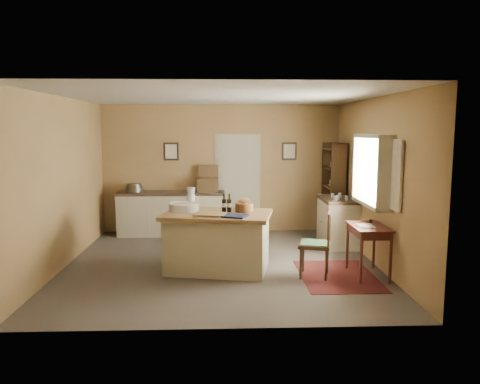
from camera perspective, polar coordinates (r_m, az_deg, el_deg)
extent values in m
plane|color=brown|center=(7.74, -2.30, -8.76)|extent=(5.00, 5.00, 0.00)
cube|color=#9A7748|center=(9.96, -2.32, 2.85)|extent=(5.00, 0.10, 2.70)
cube|color=#9A7748|center=(5.00, -2.43, -2.04)|extent=(5.00, 0.10, 2.70)
cube|color=#9A7748|center=(7.89, -20.84, 1.06)|extent=(0.10, 5.00, 2.70)
cube|color=#9A7748|center=(7.87, 16.16, 1.25)|extent=(0.10, 5.00, 2.70)
plane|color=silver|center=(7.44, -2.42, 11.60)|extent=(5.00, 5.00, 0.00)
cube|color=#B0B596|center=(9.97, -0.30, 1.16)|extent=(0.97, 0.06, 2.11)
cube|color=black|center=(9.97, -8.40, 4.91)|extent=(0.32, 0.02, 0.38)
cube|color=beige|center=(9.96, -8.40, 4.91)|extent=(0.24, 0.01, 0.30)
cube|color=black|center=(10.02, 6.02, 4.96)|extent=(0.32, 0.02, 0.38)
cube|color=beige|center=(10.01, 6.03, 4.96)|extent=(0.24, 0.01, 0.30)
cube|color=#B3AE8E|center=(7.69, 15.65, -1.36)|extent=(0.25, 1.32, 0.06)
cube|color=#B3AE8E|center=(7.60, 15.94, 6.56)|extent=(0.25, 1.32, 0.06)
cube|color=white|center=(7.66, 16.65, 2.57)|extent=(0.01, 1.20, 1.00)
cube|color=#B3AE8E|center=(6.88, 18.56, 1.94)|extent=(0.04, 0.35, 1.00)
cube|color=#B3AE8E|center=(8.43, 14.64, 3.08)|extent=(0.04, 0.35, 1.00)
cube|color=#B3AE8E|center=(7.33, -2.76, -6.28)|extent=(1.66, 1.21, 0.85)
cube|color=olive|center=(7.23, -2.78, -2.77)|extent=(1.79, 1.35, 0.06)
cylinder|color=white|center=(7.42, -6.83, -1.88)|extent=(0.47, 0.47, 0.11)
cube|color=olive|center=(7.01, -3.64, -2.74)|extent=(0.53, 0.41, 0.03)
cube|color=black|center=(6.89, -0.71, -2.93)|extent=(0.46, 0.42, 0.02)
cylinder|color=brown|center=(7.27, 0.51, -1.90)|extent=(0.28, 0.28, 0.14)
cylinder|color=black|center=(7.26, -1.96, -1.32)|extent=(0.07, 0.07, 0.29)
cylinder|color=black|center=(7.26, -1.32, -1.32)|extent=(0.07, 0.07, 0.29)
cube|color=#B3AE8E|center=(9.84, -8.33, -2.72)|extent=(2.17, 0.60, 0.85)
cube|color=#332319|center=(9.77, -8.39, -0.12)|extent=(2.21, 0.63, 0.05)
cube|color=#4A331A|center=(9.70, -3.94, 0.87)|extent=(0.43, 0.33, 0.28)
cylinder|color=#59544F|center=(9.87, -12.78, 0.52)|extent=(0.37, 0.37, 0.18)
cube|color=#521514|center=(7.29, 11.79, -9.94)|extent=(1.10, 1.60, 0.01)
cube|color=#3C1711|center=(7.22, 15.43, -4.11)|extent=(0.50, 0.82, 0.03)
cube|color=#3C1711|center=(7.24, 15.41, -4.65)|extent=(0.44, 0.76, 0.10)
cube|color=silver|center=(7.21, 15.06, -3.98)|extent=(0.22, 0.30, 0.01)
cylinder|color=black|center=(7.46, 15.65, -3.43)|extent=(0.05, 0.05, 0.05)
cylinder|color=#3C1711|center=(6.91, 14.56, -7.94)|extent=(0.04, 0.04, 0.72)
cylinder|color=#3C1711|center=(7.04, 17.88, -7.77)|extent=(0.04, 0.04, 0.72)
cylinder|color=#3C1711|center=(7.60, 12.96, -6.46)|extent=(0.04, 0.04, 0.72)
cylinder|color=#3C1711|center=(7.72, 16.00, -6.35)|extent=(0.04, 0.04, 0.72)
cube|color=#B3AE8E|center=(9.06, 11.78, -3.71)|extent=(0.57, 1.04, 0.85)
cube|color=#332319|center=(8.98, 11.86, -0.89)|extent=(0.60, 1.08, 0.05)
cylinder|color=silver|center=(8.82, 11.93, -0.60)|extent=(0.25, 0.25, 0.09)
cube|color=#322011|center=(9.38, 11.94, -0.03)|extent=(0.33, 0.04, 1.91)
cube|color=#322011|center=(10.17, 10.82, 0.60)|extent=(0.33, 0.04, 1.91)
cube|color=#322011|center=(9.81, 12.22, 0.30)|extent=(0.02, 0.86, 1.91)
cube|color=#322011|center=(9.93, 11.21, -4.91)|extent=(0.33, 0.82, 0.03)
cube|color=#322011|center=(9.84, 11.29, -2.19)|extent=(0.33, 0.82, 0.03)
cube|color=#322011|center=(9.77, 11.36, 0.58)|extent=(0.33, 0.82, 0.03)
cube|color=#322011|center=(9.73, 11.42, 2.81)|extent=(0.33, 0.82, 0.03)
cube|color=#322011|center=(9.71, 11.48, 5.06)|extent=(0.33, 0.82, 0.03)
cylinder|color=white|center=(9.76, 11.37, 0.93)|extent=(0.12, 0.12, 0.11)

